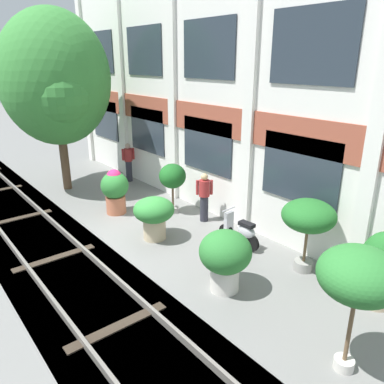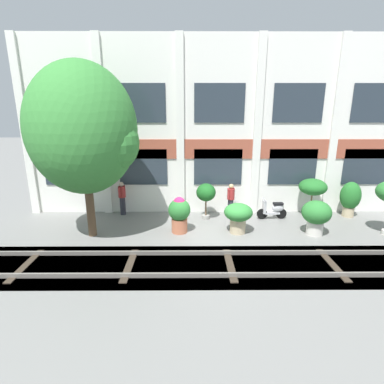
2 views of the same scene
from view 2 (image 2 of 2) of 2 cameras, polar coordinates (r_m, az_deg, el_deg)
The scene contains 13 objects.
ground_plane at distance 12.22m, azimuth 5.91°, elevation -8.29°, with size 80.00×80.00×0.00m, color slate.
apartment_facade at distance 14.27m, azimuth 5.04°, elevation 11.91°, with size 18.05×0.64×8.05m.
rail_tracks at distance 10.24m, azimuth 7.29°, elevation -14.30°, with size 25.69×2.80×0.43m.
broadleaf_tree at distance 11.89m, azimuth -20.06°, elevation 10.64°, with size 4.18×3.98×6.62m.
potted_plant_ribbed_drum at distance 15.76m, azimuth 27.91°, elevation -0.90°, with size 0.91×0.91×1.67m.
potted_plant_tall_urn at distance 14.88m, azimuth 22.02°, elevation 0.71°, with size 1.26×1.26×1.81m.
potted_plant_stone_basin at distance 12.98m, azimuth 22.59°, elevation -4.01°, with size 1.16×1.16×1.41m.
potted_plant_terracotta_small at distance 13.53m, azimuth 2.68°, elevation -0.26°, with size 0.88×0.88×1.68m.
potted_plant_glazed_jar at distance 12.33m, azimuth 8.79°, elevation -4.35°, with size 1.16×1.16×1.23m.
potted_plant_fluted_column at distance 12.21m, azimuth -2.42°, elevation -3.94°, with size 0.91×0.91×1.51m.
scooter_near_curb at distance 14.28m, azimuth 15.24°, elevation -3.28°, with size 1.38×0.50×0.98m.
resident_by_doorway at distance 14.10m, azimuth 7.39°, elevation -1.35°, with size 0.35×0.45×1.57m.
resident_watching_tracks at distance 14.56m, azimuth -13.15°, elevation -0.99°, with size 0.34×0.51×1.61m.
Camera 2 is at (-1.31, -11.07, 5.00)m, focal length 28.00 mm.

